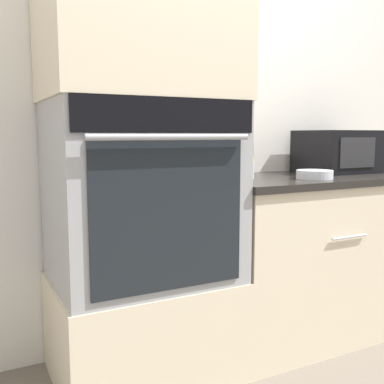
{
  "coord_description": "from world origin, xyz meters",
  "views": [
    {
      "loc": [
        -1.09,
        -1.53,
        1.09
      ],
      "look_at": [
        -0.19,
        0.21,
        0.84
      ],
      "focal_mm": 42.0,
      "sensor_mm": 36.0,
      "label": 1
    }
  ],
  "objects_px": {
    "knife_block": "(238,160)",
    "wall_oven": "(142,192)",
    "microwave": "(338,151)",
    "condiment_jar_far": "(234,171)",
    "condiment_jar_mid": "(219,170)",
    "condiment_jar_near": "(249,168)",
    "bowl": "(314,174)"
  },
  "relations": [
    {
      "from": "knife_block",
      "to": "wall_oven",
      "type": "bearing_deg",
      "value": -168.45
    },
    {
      "from": "microwave",
      "to": "knife_block",
      "type": "height_order",
      "value": "microwave"
    },
    {
      "from": "microwave",
      "to": "condiment_jar_far",
      "type": "xyz_separation_m",
      "value": [
        -0.75,
        -0.07,
        -0.08
      ]
    },
    {
      "from": "wall_oven",
      "to": "condiment_jar_mid",
      "type": "relative_size",
      "value": 8.92
    },
    {
      "from": "condiment_jar_far",
      "to": "microwave",
      "type": "bearing_deg",
      "value": 5.23
    },
    {
      "from": "wall_oven",
      "to": "microwave",
      "type": "distance_m",
      "value": 1.25
    },
    {
      "from": "condiment_jar_mid",
      "to": "condiment_jar_far",
      "type": "height_order",
      "value": "condiment_jar_mid"
    },
    {
      "from": "knife_block",
      "to": "condiment_jar_far",
      "type": "bearing_deg",
      "value": -131.07
    },
    {
      "from": "microwave",
      "to": "condiment_jar_near",
      "type": "height_order",
      "value": "microwave"
    },
    {
      "from": "microwave",
      "to": "knife_block",
      "type": "bearing_deg",
      "value": 177.76
    },
    {
      "from": "condiment_jar_near",
      "to": "microwave",
      "type": "bearing_deg",
      "value": 7.38
    },
    {
      "from": "wall_oven",
      "to": "microwave",
      "type": "height_order",
      "value": "wall_oven"
    },
    {
      "from": "microwave",
      "to": "condiment_jar_mid",
      "type": "height_order",
      "value": "microwave"
    },
    {
      "from": "bowl",
      "to": "condiment_jar_far",
      "type": "xyz_separation_m",
      "value": [
        -0.36,
        0.17,
        0.02
      ]
    },
    {
      "from": "knife_block",
      "to": "condiment_jar_near",
      "type": "height_order",
      "value": "knife_block"
    },
    {
      "from": "bowl",
      "to": "wall_oven",
      "type": "bearing_deg",
      "value": 170.31
    },
    {
      "from": "condiment_jar_mid",
      "to": "knife_block",
      "type": "bearing_deg",
      "value": 3.45
    },
    {
      "from": "bowl",
      "to": "condiment_jar_mid",
      "type": "relative_size",
      "value": 2.05
    },
    {
      "from": "knife_block",
      "to": "condiment_jar_far",
      "type": "height_order",
      "value": "knife_block"
    },
    {
      "from": "wall_oven",
      "to": "knife_block",
      "type": "bearing_deg",
      "value": 11.55
    },
    {
      "from": "microwave",
      "to": "condiment_jar_near",
      "type": "bearing_deg",
      "value": -172.62
    },
    {
      "from": "condiment_jar_near",
      "to": "condiment_jar_far",
      "type": "distance_m",
      "value": 0.08
    },
    {
      "from": "bowl",
      "to": "condiment_jar_mid",
      "type": "distance_m",
      "value": 0.47
    },
    {
      "from": "condiment_jar_near",
      "to": "condiment_jar_far",
      "type": "height_order",
      "value": "condiment_jar_near"
    },
    {
      "from": "bowl",
      "to": "condiment_jar_near",
      "type": "relative_size",
      "value": 1.67
    },
    {
      "from": "microwave",
      "to": "condiment_jar_far",
      "type": "relative_size",
      "value": 4.83
    },
    {
      "from": "bowl",
      "to": "condiment_jar_near",
      "type": "height_order",
      "value": "condiment_jar_near"
    },
    {
      "from": "knife_block",
      "to": "microwave",
      "type": "bearing_deg",
      "value": -2.24
    },
    {
      "from": "wall_oven",
      "to": "condiment_jar_far",
      "type": "xyz_separation_m",
      "value": [
        0.49,
        0.02,
        0.07
      ]
    },
    {
      "from": "wall_oven",
      "to": "bowl",
      "type": "xyz_separation_m",
      "value": [
        0.85,
        -0.15,
        0.05
      ]
    },
    {
      "from": "microwave",
      "to": "bowl",
      "type": "bearing_deg",
      "value": -148.46
    },
    {
      "from": "condiment_jar_near",
      "to": "condiment_jar_mid",
      "type": "relative_size",
      "value": 1.23
    }
  ]
}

